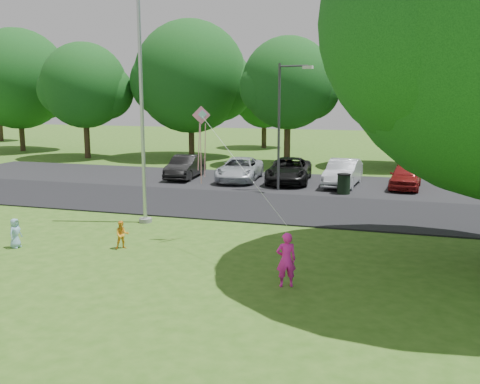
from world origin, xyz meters
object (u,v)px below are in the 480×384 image
(flagpole, at_px, (142,115))
(woman, at_px, (286,260))
(kite, at_px, (203,130))
(trash_can, at_px, (344,184))
(child_yellow, at_px, (122,235))
(street_lamp, at_px, (284,116))
(child_blue, at_px, (15,233))

(flagpole, xyz_separation_m, woman, (6.68, -5.32, -3.44))
(flagpole, xyz_separation_m, kite, (3.13, -1.86, -0.39))
(trash_can, distance_m, child_yellow, 12.84)
(street_lamp, bearing_deg, child_blue, -103.88)
(trash_can, bearing_deg, woman, -90.63)
(woman, height_order, child_blue, woman)
(flagpole, bearing_deg, street_lamp, 64.71)
(child_yellow, xyz_separation_m, child_blue, (-3.38, -0.89, 0.03))
(child_blue, relative_size, kite, 0.25)
(street_lamp, xyz_separation_m, woman, (2.93, -13.27, -3.13))
(trash_can, bearing_deg, child_yellow, -117.47)
(street_lamp, relative_size, kite, 1.63)
(child_yellow, bearing_deg, child_blue, 160.01)
(street_lamp, distance_m, kite, 9.82)
(flagpole, height_order, woman, flagpole)
(street_lamp, bearing_deg, child_yellow, -91.05)
(child_blue, bearing_deg, woman, -93.22)
(child_yellow, bearing_deg, flagpole, 69.76)
(woman, bearing_deg, flagpole, -61.60)
(street_lamp, relative_size, woman, 4.43)
(trash_can, distance_m, child_blue, 15.41)
(trash_can, distance_m, woman, 13.26)
(trash_can, bearing_deg, child_blue, -127.13)
(flagpole, xyz_separation_m, trash_can, (6.82, 7.93, -3.63))
(child_yellow, distance_m, child_blue, 3.50)
(child_yellow, height_order, child_blue, child_blue)
(street_lamp, height_order, child_yellow, street_lamp)
(street_lamp, bearing_deg, woman, -64.56)
(trash_can, relative_size, woman, 0.73)
(child_yellow, bearing_deg, trash_can, 27.71)
(kite, bearing_deg, woman, -65.01)
(street_lamp, relative_size, child_yellow, 6.96)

